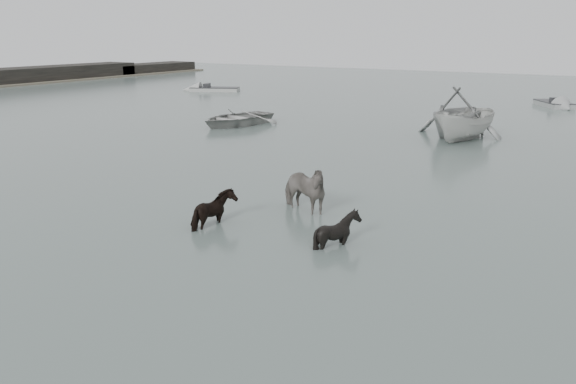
% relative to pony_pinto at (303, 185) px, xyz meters
% --- Properties ---
extents(ground, '(140.00, 140.00, 0.00)m').
position_rel_pony_pinto_xyz_m(ground, '(-0.26, -1.26, -0.90)').
color(ground, '#556560').
rests_on(ground, ground).
extents(pony_pinto, '(2.31, 1.56, 1.79)m').
position_rel_pony_pinto_xyz_m(pony_pinto, '(0.00, 0.00, 0.00)').
color(pony_pinto, black).
rests_on(pony_pinto, ground).
extents(pony_dark, '(1.53, 1.63, 1.32)m').
position_rel_pony_pinto_xyz_m(pony_dark, '(-1.53, -2.49, -0.24)').
color(pony_dark, black).
rests_on(pony_dark, ground).
extents(pony_black, '(1.49, 1.41, 1.33)m').
position_rel_pony_pinto_xyz_m(pony_black, '(2.23, -1.99, -0.23)').
color(pony_black, black).
rests_on(pony_black, ground).
extents(rowboat_lead, '(4.53, 5.71, 1.06)m').
position_rel_pony_pinto_xyz_m(rowboat_lead, '(-12.23, 12.95, -0.36)').
color(rowboat_lead, '#A4A39F').
rests_on(rowboat_lead, ground).
extents(rowboat_trail, '(5.10, 5.78, 2.86)m').
position_rel_pony_pinto_xyz_m(rowboat_trail, '(0.40, 16.09, 0.53)').
color(rowboat_trail, '#9EA09D').
rests_on(rowboat_trail, ground).
extents(boat_small, '(2.98, 5.10, 1.85)m').
position_rel_pony_pinto_xyz_m(boat_small, '(1.17, 14.86, 0.03)').
color(boat_small, silver).
rests_on(boat_small, ground).
extents(skiff_outer, '(6.49, 4.19, 0.75)m').
position_rel_pony_pinto_xyz_m(skiff_outer, '(-26.30, 28.35, -0.52)').
color(skiff_outer, '#AAABA6').
rests_on(skiff_outer, ground).
extents(skiff_mid, '(4.08, 5.12, 0.75)m').
position_rel_pony_pinto_xyz_m(skiff_mid, '(3.21, 32.95, -0.52)').
color(skiff_mid, gray).
rests_on(skiff_mid, ground).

